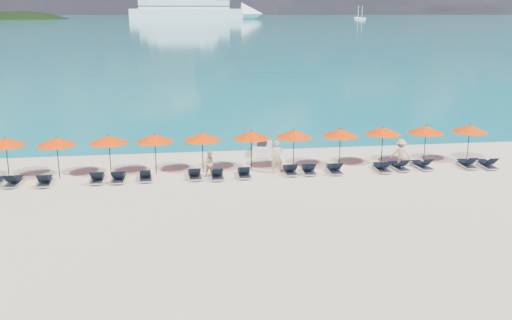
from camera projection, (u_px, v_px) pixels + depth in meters
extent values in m
plane|color=beige|center=(265.00, 201.00, 26.87)|extent=(1400.00, 1400.00, 0.00)
cube|color=#1FA9B2|center=(178.00, 18.00, 658.92)|extent=(1600.00, 1300.00, 0.01)
ellipsoid|color=black|center=(24.00, 56.00, 552.11)|extent=(162.00, 126.00, 85.50)
cube|color=white|center=(186.00, 14.00, 540.62)|extent=(106.06, 20.95, 9.61)
cone|color=white|center=(252.00, 14.00, 550.06)|extent=(21.49, 21.49, 21.15)
cube|color=white|center=(184.00, 5.00, 538.13)|extent=(84.86, 17.72, 7.69)
cube|color=black|center=(184.00, 6.00, 538.50)|extent=(85.92, 17.93, 0.87)
cube|color=black|center=(184.00, 3.00, 537.64)|extent=(83.80, 17.51, 0.87)
cube|color=white|center=(358.00, 18.00, 559.71)|extent=(6.87, 2.29, 1.83)
cylinder|color=white|center=(358.00, 12.00, 558.19)|extent=(0.41, 0.41, 11.44)
cube|color=white|center=(362.00, 19.00, 519.06)|extent=(6.63, 2.21, 1.77)
cylinder|color=white|center=(362.00, 12.00, 517.59)|extent=(0.40, 0.40, 11.04)
cube|color=white|center=(263.00, 149.00, 35.57)|extent=(1.57, 2.74, 0.59)
cube|color=black|center=(262.00, 143.00, 35.26)|extent=(0.79, 1.18, 0.38)
cylinder|color=black|center=(264.00, 137.00, 36.04)|extent=(0.59, 0.21, 0.06)
imported|color=tan|center=(277.00, 157.00, 31.08)|extent=(0.70, 0.48, 1.86)
imported|color=tan|center=(211.00, 164.00, 30.49)|extent=(0.75, 0.49, 1.45)
imported|color=tan|center=(401.00, 154.00, 32.12)|extent=(1.20, 0.82, 1.70)
cylinder|color=black|center=(7.00, 159.00, 30.08)|extent=(0.05, 0.05, 2.20)
cone|color=#FF3700|center=(5.00, 142.00, 29.84)|extent=(2.10, 2.10, 0.42)
sphere|color=black|center=(5.00, 138.00, 29.79)|extent=(0.08, 0.08, 0.08)
cylinder|color=black|center=(58.00, 158.00, 30.17)|extent=(0.05, 0.05, 2.20)
cone|color=#FF3700|center=(56.00, 141.00, 29.93)|extent=(2.10, 2.10, 0.42)
sphere|color=black|center=(56.00, 137.00, 29.88)|extent=(0.08, 0.08, 0.08)
cylinder|color=black|center=(110.00, 156.00, 30.65)|extent=(0.05, 0.05, 2.20)
cone|color=#FF3700|center=(109.00, 139.00, 30.41)|extent=(2.10, 2.10, 0.42)
sphere|color=black|center=(109.00, 135.00, 30.36)|extent=(0.08, 0.08, 0.08)
cylinder|color=black|center=(155.00, 155.00, 30.95)|extent=(0.05, 0.05, 2.20)
cone|color=#FF3700|center=(155.00, 138.00, 30.71)|extent=(2.10, 2.10, 0.42)
sphere|color=black|center=(155.00, 134.00, 30.65)|extent=(0.08, 0.08, 0.08)
cylinder|color=black|center=(203.00, 153.00, 31.31)|extent=(0.05, 0.05, 2.20)
cone|color=#FF3700|center=(202.00, 137.00, 31.08)|extent=(2.10, 2.10, 0.42)
sphere|color=black|center=(202.00, 133.00, 31.02)|extent=(0.08, 0.08, 0.08)
cylinder|color=black|center=(251.00, 151.00, 31.76)|extent=(0.05, 0.05, 2.20)
cone|color=#FF3700|center=(251.00, 135.00, 31.52)|extent=(2.10, 2.10, 0.42)
sphere|color=black|center=(251.00, 131.00, 31.47)|extent=(0.08, 0.08, 0.08)
cylinder|color=black|center=(294.00, 150.00, 32.04)|extent=(0.05, 0.05, 2.20)
cone|color=#FF3700|center=(294.00, 134.00, 31.81)|extent=(2.10, 2.10, 0.42)
sphere|color=black|center=(294.00, 130.00, 31.75)|extent=(0.08, 0.08, 0.08)
cylinder|color=black|center=(340.00, 148.00, 32.32)|extent=(0.05, 0.05, 2.20)
cone|color=#FF3700|center=(340.00, 133.00, 32.08)|extent=(2.10, 2.10, 0.42)
sphere|color=black|center=(341.00, 129.00, 32.03)|extent=(0.08, 0.08, 0.08)
cylinder|color=black|center=(382.00, 146.00, 32.83)|extent=(0.05, 0.05, 2.20)
cone|color=#FF3700|center=(383.00, 131.00, 32.60)|extent=(2.10, 2.10, 0.42)
sphere|color=black|center=(383.00, 127.00, 32.54)|extent=(0.08, 0.08, 0.08)
cylinder|color=black|center=(425.00, 145.00, 33.15)|extent=(0.05, 0.05, 2.20)
cone|color=#FF3700|center=(426.00, 129.00, 32.91)|extent=(2.10, 2.10, 0.42)
sphere|color=black|center=(426.00, 126.00, 32.86)|extent=(0.08, 0.08, 0.08)
cylinder|color=black|center=(468.00, 144.00, 33.42)|extent=(0.05, 0.05, 2.20)
cone|color=#FF3700|center=(470.00, 129.00, 33.18)|extent=(2.10, 2.10, 0.42)
sphere|color=black|center=(470.00, 125.00, 33.12)|extent=(0.08, 0.08, 0.08)
cube|color=silver|center=(14.00, 183.00, 29.17)|extent=(0.71, 1.73, 0.06)
cube|color=black|center=(15.00, 178.00, 29.37)|extent=(0.61, 1.13, 0.04)
cube|color=black|center=(9.00, 178.00, 28.53)|extent=(0.58, 0.57, 0.43)
cube|color=silver|center=(45.00, 182.00, 29.23)|extent=(0.73, 1.74, 0.06)
cube|color=black|center=(45.00, 178.00, 29.43)|extent=(0.62, 1.13, 0.04)
cube|color=black|center=(42.00, 178.00, 28.61)|extent=(0.58, 0.57, 0.43)
cube|color=silver|center=(98.00, 180.00, 29.73)|extent=(0.64, 1.71, 0.06)
cube|color=black|center=(98.00, 175.00, 29.93)|extent=(0.56, 1.11, 0.04)
cube|color=black|center=(96.00, 175.00, 29.10)|extent=(0.56, 0.54, 0.43)
cube|color=silver|center=(119.00, 179.00, 29.84)|extent=(0.68, 1.72, 0.06)
cube|color=black|center=(119.00, 175.00, 30.04)|extent=(0.59, 1.12, 0.04)
cube|color=black|center=(117.00, 174.00, 29.20)|extent=(0.57, 0.56, 0.43)
cube|color=silver|center=(145.00, 177.00, 30.10)|extent=(0.73, 1.74, 0.06)
cube|color=black|center=(145.00, 173.00, 30.30)|extent=(0.62, 1.13, 0.04)
cube|color=black|center=(145.00, 173.00, 29.48)|extent=(0.58, 0.57, 0.43)
cube|color=silver|center=(195.00, 176.00, 30.40)|extent=(0.73, 1.74, 0.06)
cube|color=black|center=(194.00, 172.00, 30.60)|extent=(0.62, 1.13, 0.04)
cube|color=black|center=(195.00, 171.00, 29.78)|extent=(0.58, 0.57, 0.43)
cube|color=silver|center=(217.00, 176.00, 30.39)|extent=(0.63, 1.70, 0.06)
cube|color=black|center=(217.00, 172.00, 30.59)|extent=(0.55, 1.10, 0.04)
cube|color=black|center=(218.00, 171.00, 29.76)|extent=(0.55, 0.54, 0.43)
cube|color=silver|center=(244.00, 174.00, 30.69)|extent=(0.66, 1.71, 0.06)
cube|color=black|center=(243.00, 170.00, 30.89)|extent=(0.58, 1.11, 0.04)
cube|color=black|center=(245.00, 170.00, 30.06)|extent=(0.56, 0.55, 0.43)
cube|color=silver|center=(290.00, 171.00, 31.20)|extent=(0.63, 1.70, 0.06)
cube|color=black|center=(289.00, 167.00, 31.40)|extent=(0.56, 1.10, 0.04)
cube|color=black|center=(292.00, 167.00, 30.57)|extent=(0.55, 0.54, 0.43)
cube|color=silver|center=(308.00, 171.00, 31.32)|extent=(0.71, 1.73, 0.06)
cube|color=black|center=(308.00, 167.00, 31.52)|extent=(0.61, 1.13, 0.04)
cube|color=black|center=(310.00, 166.00, 30.68)|extent=(0.58, 0.56, 0.43)
cube|color=silver|center=(334.00, 170.00, 31.43)|extent=(0.65, 1.71, 0.06)
cube|color=black|center=(333.00, 166.00, 31.63)|extent=(0.57, 1.11, 0.04)
cube|color=black|center=(337.00, 166.00, 30.80)|extent=(0.56, 0.54, 0.43)
cube|color=silver|center=(382.00, 169.00, 31.75)|extent=(0.63, 1.70, 0.06)
cube|color=black|center=(380.00, 165.00, 31.95)|extent=(0.55, 1.10, 0.04)
cube|color=black|center=(386.00, 164.00, 31.12)|extent=(0.55, 0.54, 0.43)
cube|color=silver|center=(399.00, 167.00, 32.04)|extent=(0.76, 1.75, 0.06)
cube|color=black|center=(397.00, 163.00, 32.24)|extent=(0.64, 1.14, 0.04)
cube|color=black|center=(404.00, 163.00, 31.42)|extent=(0.59, 0.58, 0.43)
cube|color=silver|center=(422.00, 166.00, 32.25)|extent=(0.78, 1.75, 0.06)
cube|color=black|center=(420.00, 162.00, 32.44)|extent=(0.65, 1.15, 0.04)
cube|color=black|center=(427.00, 162.00, 31.63)|extent=(0.60, 0.59, 0.43)
cube|color=silver|center=(466.00, 165.00, 32.50)|extent=(0.72, 1.73, 0.06)
cube|color=black|center=(465.00, 161.00, 32.70)|extent=(0.61, 1.13, 0.04)
cube|color=black|center=(471.00, 161.00, 31.87)|extent=(0.58, 0.57, 0.43)
cube|color=silver|center=(487.00, 165.00, 32.43)|extent=(0.71, 1.73, 0.06)
cube|color=black|center=(485.00, 162.00, 32.63)|extent=(0.61, 1.13, 0.04)
cube|color=black|center=(492.00, 161.00, 31.79)|extent=(0.58, 0.56, 0.43)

